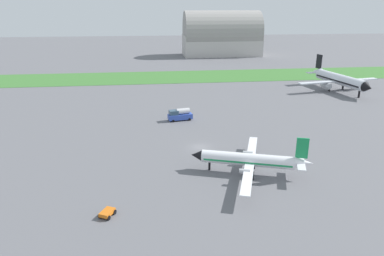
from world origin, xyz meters
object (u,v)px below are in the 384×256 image
at_px(fuel_truck_near_gate, 180,115).
at_px(baggage_cart_midfield, 107,213).
at_px(airplane_parked_jet_far, 339,80).
at_px(airplane_foreground_turboprop, 250,160).

xyz_separation_m(fuel_truck_near_gate, baggage_cart_midfield, (-14.98, -45.52, -1.01)).
height_order(airplane_parked_jet_far, fuel_truck_near_gate, airplane_parked_jet_far).
bearing_deg(airplane_parked_jet_far, airplane_foreground_turboprop, -48.78).
bearing_deg(fuel_truck_near_gate, baggage_cart_midfield, 60.76).
distance_m(fuel_truck_near_gate, baggage_cart_midfield, 47.93).
height_order(airplane_foreground_turboprop, airplane_parked_jet_far, airplane_parked_jet_far).
xyz_separation_m(airplane_foreground_turboprop, baggage_cart_midfield, (-24.90, -11.30, -2.28)).
bearing_deg(fuel_truck_near_gate, airplane_foreground_turboprop, 95.14).
xyz_separation_m(airplane_parked_jet_far, baggage_cart_midfield, (-75.52, -73.77, -3.57)).
height_order(airplane_foreground_turboprop, baggage_cart_midfield, airplane_foreground_turboprop).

